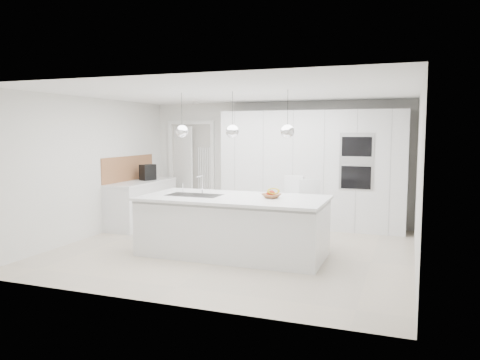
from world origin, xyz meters
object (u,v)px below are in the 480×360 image
(island_base, at_px, (233,227))
(fruit_bowl, at_px, (271,196))
(espresso_machine, at_px, (148,172))
(bar_stool_left, at_px, (292,211))
(bar_stool_right, at_px, (307,214))

(island_base, distance_m, fruit_bowl, 0.78)
(fruit_bowl, height_order, espresso_machine, espresso_machine)
(fruit_bowl, bearing_deg, island_base, -169.26)
(bar_stool_left, bearing_deg, bar_stool_right, -7.44)
(island_base, relative_size, bar_stool_right, 2.54)
(espresso_machine, xyz_separation_m, bar_stool_left, (3.22, -0.75, -0.49))
(island_base, bearing_deg, bar_stool_right, 41.17)
(island_base, height_order, bar_stool_left, bar_stool_left)
(espresso_machine, distance_m, bar_stool_right, 3.65)
(island_base, relative_size, espresso_machine, 8.65)
(island_base, bearing_deg, fruit_bowl, 10.74)
(bar_stool_right, bearing_deg, bar_stool_left, 138.61)
(bar_stool_left, xyz_separation_m, bar_stool_right, (0.29, -0.11, -0.02))
(island_base, xyz_separation_m, fruit_bowl, (0.58, 0.11, 0.50))
(fruit_bowl, relative_size, espresso_machine, 0.84)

